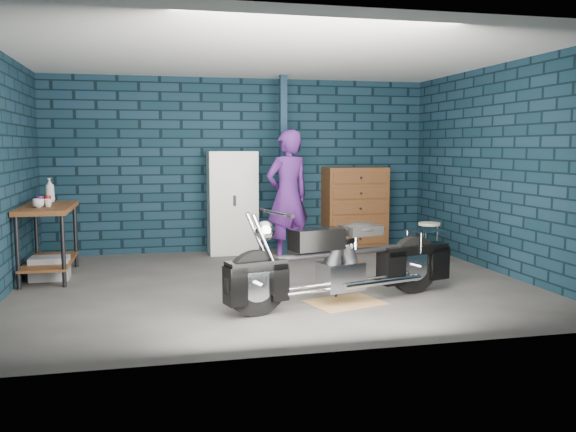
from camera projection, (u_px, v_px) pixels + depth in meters
name	position (u px, v px, depth m)	size (l,w,h in m)	color
ground	(274.00, 284.00, 7.32)	(6.00, 6.00, 0.00)	#504D4A
room_walls	(264.00, 126.00, 7.64)	(6.02, 5.01, 2.71)	#0E242F
support_post	(283.00, 166.00, 9.18)	(0.10, 0.10, 2.70)	#122638
workbench	(49.00, 242.00, 7.65)	(0.60, 1.40, 0.91)	brown
drip_mat	(345.00, 302.00, 6.44)	(0.75, 0.57, 0.01)	brown
motorcycle	(345.00, 255.00, 6.38)	(2.31, 0.63, 1.02)	black
person	(288.00, 196.00, 8.73)	(0.69, 0.45, 1.88)	#4E1E73
storage_bin	(50.00, 268.00, 7.54)	(0.46, 0.33, 0.29)	gray
locker	(232.00, 203.00, 9.35)	(0.73, 0.52, 1.57)	silver
tool_chest	(355.00, 208.00, 9.80)	(0.98, 0.55, 1.31)	brown
shop_stool	(429.00, 242.00, 8.72)	(0.31, 0.31, 0.56)	beige
cup_a	(38.00, 203.00, 7.33)	(0.14, 0.14, 0.11)	beige
cup_b	(48.00, 203.00, 7.45)	(0.10, 0.10, 0.09)	beige
mug_purple	(40.00, 201.00, 7.58)	(0.09, 0.09, 0.12)	#541862
mug_red	(48.00, 200.00, 7.68)	(0.09, 0.09, 0.12)	maroon
bottle	(50.00, 190.00, 8.10)	(0.12, 0.12, 0.32)	gray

